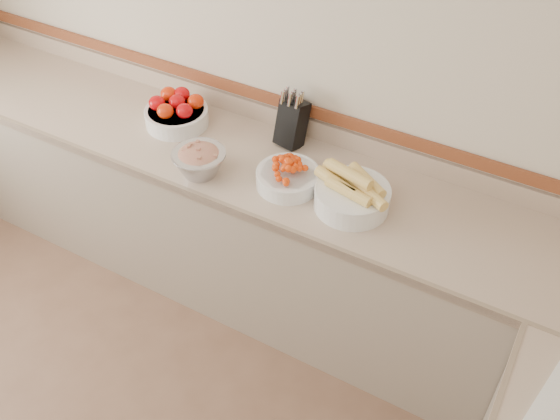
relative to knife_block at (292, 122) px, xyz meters
The scene contains 7 objects.
back_wall 0.31m from the knife_block, 136.40° to the left, with size 4.00×4.00×0.00m, color beige.
counter_back 0.62m from the knife_block, 115.16° to the right, with size 4.00×0.65×1.08m.
knife_block is the anchor object (origin of this frame).
tomato_bowl 0.60m from the knife_block, 166.41° to the right, with size 0.32×0.32×0.16m.
cherry_tomato_bowl 0.33m from the knife_block, 64.42° to the right, with size 0.29×0.29×0.15m.
corn_bowl 0.53m from the knife_block, 32.12° to the right, with size 0.36×0.33×0.20m.
rhubarb_bowl 0.49m from the knife_block, 121.43° to the right, with size 0.25×0.25×0.14m.
Camera 1 is at (1.27, -0.28, 2.71)m, focal length 40.00 mm.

